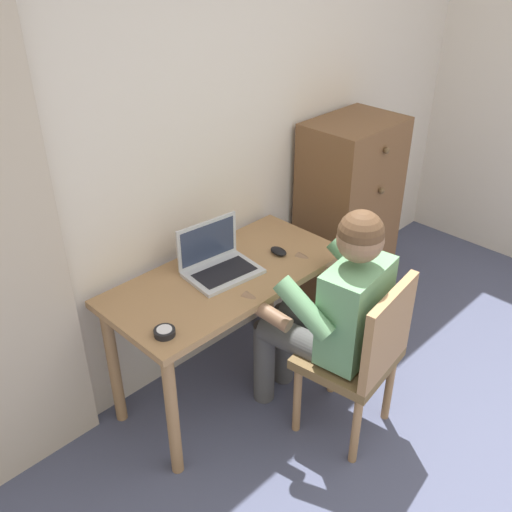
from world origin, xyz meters
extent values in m
cube|color=beige|center=(0.00, 2.20, 1.25)|extent=(4.80, 0.05, 2.50)
cube|color=#9E754C|center=(-0.23, 1.84, 0.71)|extent=(1.21, 0.57, 0.03)
cylinder|color=#9E754C|center=(-0.78, 1.62, 0.35)|extent=(0.06, 0.06, 0.69)
cylinder|color=#9E754C|center=(0.31, 1.62, 0.35)|extent=(0.06, 0.06, 0.69)
cylinder|color=#9E754C|center=(-0.78, 2.07, 0.35)|extent=(0.06, 0.06, 0.69)
cylinder|color=#9E754C|center=(0.31, 2.07, 0.35)|extent=(0.06, 0.06, 0.69)
cube|color=brown|center=(0.87, 1.94, 0.61)|extent=(0.57, 0.41, 1.21)
sphere|color=brown|center=(0.87, 1.72, 0.12)|extent=(0.04, 0.04, 0.04)
sphere|color=brown|center=(0.87, 1.72, 0.36)|extent=(0.04, 0.04, 0.04)
sphere|color=brown|center=(0.87, 1.72, 0.61)|extent=(0.04, 0.04, 0.04)
sphere|color=brown|center=(0.87, 1.72, 0.85)|extent=(0.04, 0.04, 0.04)
sphere|color=brown|center=(0.87, 1.72, 1.09)|extent=(0.04, 0.04, 0.04)
cube|color=brown|center=(-0.02, 1.25, 0.43)|extent=(0.47, 0.45, 0.05)
cube|color=#9E754C|center=(0.01, 1.08, 0.67)|extent=(0.42, 0.10, 0.42)
cylinder|color=#9E754C|center=(0.13, 1.44, 0.20)|extent=(0.04, 0.04, 0.41)
cylinder|color=#9E754C|center=(-0.21, 1.39, 0.20)|extent=(0.04, 0.04, 0.41)
cylinder|color=#9E754C|center=(0.17, 1.12, 0.20)|extent=(0.04, 0.04, 0.41)
cylinder|color=#9E754C|center=(-0.16, 1.07, 0.20)|extent=(0.04, 0.04, 0.41)
cylinder|color=#4C4C4C|center=(0.05, 1.48, 0.48)|extent=(0.19, 0.42, 0.14)
cylinder|color=#4C4C4C|center=(-0.13, 1.46, 0.48)|extent=(0.19, 0.42, 0.14)
cylinder|color=#4C4C4C|center=(0.02, 1.68, 0.24)|extent=(0.11, 0.11, 0.48)
cylinder|color=#4C4C4C|center=(-0.16, 1.66, 0.24)|extent=(0.11, 0.11, 0.48)
cube|color=#609366|center=(-0.01, 1.24, 0.71)|extent=(0.38, 0.25, 0.46)
cylinder|color=#609366|center=(0.19, 1.40, 0.79)|extent=(0.13, 0.31, 0.25)
cylinder|color=#609366|center=(-0.25, 1.34, 0.79)|extent=(0.13, 0.31, 0.25)
cylinder|color=#846047|center=(0.16, 1.60, 0.68)|extent=(0.11, 0.28, 0.11)
cylinder|color=#846047|center=(-0.27, 1.54, 0.68)|extent=(0.11, 0.28, 0.11)
sphere|color=#846047|center=(-0.01, 1.25, 1.07)|extent=(0.20, 0.20, 0.20)
sphere|color=#513823|center=(-0.01, 1.25, 1.10)|extent=(0.20, 0.20, 0.20)
cube|color=#B7BABF|center=(-0.25, 1.85, 0.74)|extent=(0.36, 0.27, 0.02)
cube|color=black|center=(-0.25, 1.84, 0.75)|extent=(0.30, 0.18, 0.00)
cube|color=#B7BABF|center=(-0.23, 1.98, 0.86)|extent=(0.34, 0.05, 0.22)
cube|color=#2D3851|center=(-0.23, 1.97, 0.86)|extent=(0.30, 0.03, 0.18)
ellipsoid|color=black|center=(0.08, 1.79, 0.75)|extent=(0.07, 0.10, 0.03)
cylinder|color=black|center=(-0.73, 1.68, 0.74)|extent=(0.09, 0.09, 0.03)
cylinder|color=silver|center=(-0.73, 1.68, 0.76)|extent=(0.06, 0.06, 0.00)
camera|label=1|loc=(-1.80, 0.09, 2.24)|focal=40.68mm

